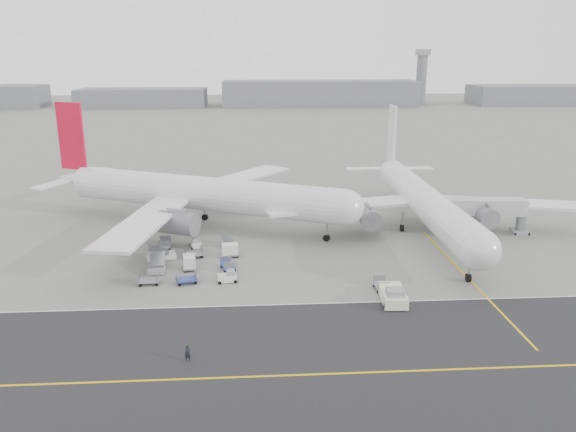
{
  "coord_description": "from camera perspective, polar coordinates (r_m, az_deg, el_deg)",
  "views": [
    {
      "loc": [
        0.54,
        -65.44,
        30.05
      ],
      "look_at": [
        5.58,
        12.0,
        7.22
      ],
      "focal_mm": 35.0,
      "sensor_mm": 36.0,
      "label": 1
    }
  ],
  "objects": [
    {
      "name": "ground",
      "position": [
        72.01,
        -3.85,
        -8.31
      ],
      "size": [
        700.0,
        700.0,
        0.0
      ],
      "primitive_type": "plane",
      "color": "gray",
      "rests_on": "ground"
    },
    {
      "name": "taxiway",
      "position": [
        56.34,
        1.47,
        -15.83
      ],
      "size": [
        220.0,
        59.0,
        0.03
      ],
      "color": "#28282B",
      "rests_on": "ground"
    },
    {
      "name": "horizon_buildings",
      "position": [
        328.15,
        1.47,
        11.13
      ],
      "size": [
        520.0,
        28.0,
        28.0
      ],
      "primitive_type": null,
      "color": "gray",
      "rests_on": "ground"
    },
    {
      "name": "control_tower",
      "position": [
        345.36,
        13.4,
        13.67
      ],
      "size": [
        7.0,
        7.0,
        31.25
      ],
      "color": "gray",
      "rests_on": "ground"
    },
    {
      "name": "airliner_a",
      "position": [
        100.34,
        -9.36,
        2.33
      ],
      "size": [
        57.37,
        55.99,
        21.02
      ],
      "rotation": [
        0.0,
        0.0,
        1.14
      ],
      "color": "silver",
      "rests_on": "ground"
    },
    {
      "name": "airliner_b",
      "position": [
        98.71,
        13.55,
        1.57
      ],
      "size": [
        55.44,
        56.04,
        19.33
      ],
      "rotation": [
        0.0,
        0.0,
        -0.0
      ],
      "color": "silver",
      "rests_on": "ground"
    },
    {
      "name": "pushback_tug",
      "position": [
        71.63,
        10.62,
        -7.9
      ],
      "size": [
        3.24,
        7.92,
        2.25
      ],
      "rotation": [
        0.0,
        0.0,
        -0.06
      ],
      "color": "silver",
      "rests_on": "ground"
    },
    {
      "name": "jet_bridge",
      "position": [
        100.83,
        18.94,
        0.74
      ],
      "size": [
        16.83,
        4.93,
        6.29
      ],
      "rotation": [
        0.0,
        0.0,
        -0.12
      ],
      "color": "gray",
      "rests_on": "ground"
    },
    {
      "name": "gse_cluster",
      "position": [
        84.1,
        -9.63,
        -4.79
      ],
      "size": [
        21.67,
        25.15,
        2.12
      ],
      "primitive_type": null,
      "rotation": [
        0.0,
        0.0,
        0.16
      ],
      "color": "gray",
      "rests_on": "ground"
    },
    {
      "name": "stray_dolly",
      "position": [
        75.18,
        9.45,
        -7.41
      ],
      "size": [
        1.75,
        2.76,
        1.66
      ],
      "primitive_type": null,
      "rotation": [
        0.0,
        0.0,
        0.03
      ],
      "color": "silver",
      "rests_on": "ground"
    },
    {
      "name": "ground_crew_a",
      "position": [
        58.93,
        -10.15,
        -13.56
      ],
      "size": [
        0.75,
        0.62,
        1.75
      ],
      "primitive_type": "imported",
      "rotation": [
        0.0,
        0.0,
        0.37
      ],
      "color": "black",
      "rests_on": "ground"
    }
  ]
}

